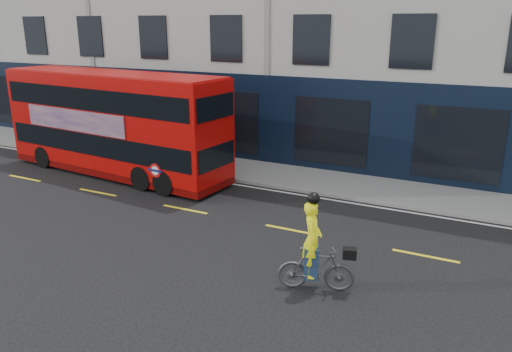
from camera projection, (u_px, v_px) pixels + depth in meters
The scene contains 7 objects.
ground at pixel (158, 224), 15.95m from camera, with size 120.00×120.00×0.00m, color black.
pavement at pixel (251, 171), 21.48m from camera, with size 60.00×3.00×0.12m, color gray.
kerb at pixel (234, 180), 20.20m from camera, with size 60.00×0.12×0.13m, color gray.
road_edge_line at pixel (231, 184), 19.96m from camera, with size 58.00×0.10×0.01m, color silver.
lane_dashes at pixel (185, 209), 17.23m from camera, with size 58.00×0.12×0.01m, color yellow, non-canonical shape.
bus at pixel (115, 123), 20.69m from camera, with size 10.76×3.36×4.27m.
cyclist at pixel (315, 258), 11.82m from camera, with size 1.90×1.08×2.48m.
Camera 1 is at (9.45, -11.79, 6.18)m, focal length 35.00 mm.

